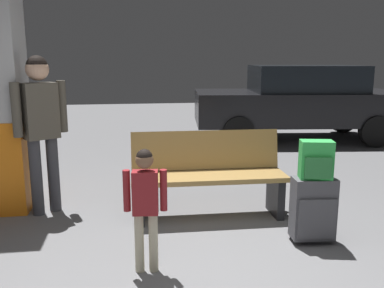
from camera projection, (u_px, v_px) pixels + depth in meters
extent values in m
cube|color=slate|center=(153.00, 166.00, 6.72)|extent=(18.00, 18.00, 0.10)
cube|color=orange|center=(3.00, 165.00, 4.57)|extent=(0.57, 0.57, 1.00)
cube|color=#9E7A42|center=(209.00, 177.00, 4.32)|extent=(1.61, 0.47, 0.05)
cube|color=#9E7A42|center=(206.00, 150.00, 4.51)|extent=(1.60, 0.14, 0.42)
cube|color=black|center=(140.00, 201.00, 4.28)|extent=(0.09, 0.40, 0.41)
cube|color=black|center=(275.00, 196.00, 4.45)|extent=(0.09, 0.40, 0.41)
cube|color=#4C4C51|center=(313.00, 208.00, 3.75)|extent=(0.39, 0.23, 0.56)
cube|color=#4C4C51|center=(317.00, 219.00, 3.65)|extent=(0.34, 0.05, 0.36)
cube|color=#A5A5AA|center=(312.00, 177.00, 3.77)|extent=(0.14, 0.03, 0.02)
cylinder|color=black|center=(291.00, 236.00, 3.88)|extent=(0.02, 0.05, 0.04)
cylinder|color=black|center=(325.00, 235.00, 3.91)|extent=(0.02, 0.05, 0.04)
cube|color=green|center=(316.00, 160.00, 3.66)|extent=(0.31, 0.21, 0.34)
cube|color=#2B773A|center=(318.00, 168.00, 3.58)|extent=(0.23, 0.08, 0.19)
cylinder|color=black|center=(317.00, 142.00, 3.63)|extent=(0.06, 0.04, 0.02)
cylinder|color=beige|center=(153.00, 242.00, 3.25)|extent=(0.07, 0.07, 0.48)
cylinder|color=beige|center=(139.00, 243.00, 3.24)|extent=(0.07, 0.07, 0.48)
cube|color=maroon|center=(145.00, 193.00, 3.16)|extent=(0.21, 0.13, 0.34)
cylinder|color=maroon|center=(164.00, 190.00, 3.16)|extent=(0.06, 0.06, 0.32)
cylinder|color=maroon|center=(127.00, 191.00, 3.15)|extent=(0.06, 0.06, 0.32)
sphere|color=brown|center=(144.00, 160.00, 3.11)|extent=(0.14, 0.14, 0.14)
sphere|color=black|center=(144.00, 157.00, 3.11)|extent=(0.12, 0.12, 0.12)
cylinder|color=white|center=(137.00, 187.00, 3.25)|extent=(0.06, 0.06, 0.10)
cylinder|color=red|center=(137.00, 177.00, 3.24)|extent=(0.01, 0.01, 0.06)
cylinder|color=#38383D|center=(54.00, 174.00, 4.52)|extent=(0.12, 0.12, 0.82)
cylinder|color=#38383D|center=(36.00, 178.00, 4.40)|extent=(0.12, 0.12, 0.82)
cube|color=#4C473D|center=(40.00, 111.00, 4.32)|extent=(0.39, 0.35, 0.58)
cylinder|color=#4C473D|center=(62.00, 106.00, 4.47)|extent=(0.10, 0.10, 0.55)
cylinder|color=#4C473D|center=(16.00, 110.00, 4.16)|extent=(0.10, 0.10, 0.55)
sphere|color=tan|center=(37.00, 69.00, 4.24)|extent=(0.23, 0.23, 0.23)
sphere|color=black|center=(37.00, 66.00, 4.23)|extent=(0.21, 0.21, 0.21)
cube|color=black|center=(296.00, 107.00, 8.52)|extent=(4.26, 2.15, 0.64)
cube|color=black|center=(305.00, 78.00, 8.40)|extent=(2.26, 1.77, 0.52)
cylinder|color=black|center=(238.00, 132.00, 7.76)|extent=(0.62, 0.27, 0.60)
cylinder|color=black|center=(228.00, 120.00, 9.33)|extent=(0.62, 0.27, 0.60)
cylinder|color=black|center=(375.00, 131.00, 7.85)|extent=(0.62, 0.27, 0.60)
cylinder|color=black|center=(342.00, 119.00, 9.42)|extent=(0.62, 0.27, 0.60)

